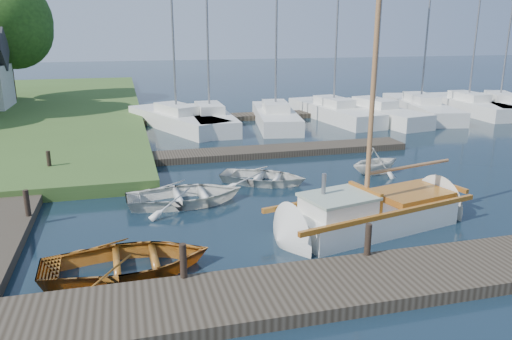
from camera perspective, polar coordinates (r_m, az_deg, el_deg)
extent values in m
plane|color=black|center=(16.67, 0.00, -3.97)|extent=(160.00, 160.00, 0.00)
cube|color=#2F281D|center=(11.41, 7.97, -13.14)|extent=(18.00, 2.20, 0.30)
cube|color=#2F281D|center=(18.44, -26.60, -3.24)|extent=(2.20, 18.00, 0.30)
cube|color=#2F281D|center=(23.14, 0.65, 2.10)|extent=(14.00, 1.60, 0.30)
cube|color=#2F281D|center=(34.60, 9.29, 6.51)|extent=(30.00, 1.60, 0.30)
cylinder|color=black|center=(11.34, -8.32, -10.22)|extent=(0.16, 0.16, 0.80)
cylinder|color=black|center=(12.58, 12.68, -7.75)|extent=(0.16, 0.16, 0.80)
cylinder|color=black|center=(16.21, -24.71, -3.44)|extent=(0.16, 0.16, 0.80)
cylinder|color=black|center=(20.96, -22.59, 0.95)|extent=(0.16, 0.16, 0.80)
cube|color=silver|center=(15.12, 12.91, -5.59)|extent=(5.32, 3.07, 0.90)
cone|color=silver|center=(17.18, 20.69, -3.61)|extent=(1.71, 2.20, 1.96)
cone|color=silver|center=(13.49, 3.23, -7.88)|extent=(1.41, 2.13, 1.96)
cube|color=#8B4612|center=(15.62, 10.79, -2.77)|extent=(6.07, 1.51, 0.14)
cube|color=#8B4612|center=(14.29, 15.47, -4.85)|extent=(6.07, 1.51, 0.14)
cube|color=#8B4612|center=(17.28, 21.63, -1.82)|extent=(0.36, 1.10, 0.14)
cube|color=silver|center=(14.16, 9.37, -3.97)|extent=(2.07, 1.77, 0.44)
cube|color=#A0B19A|center=(14.08, 9.41, -3.02)|extent=(2.19, 1.89, 0.08)
cube|color=#8B4612|center=(14.71, 12.34, -3.05)|extent=(0.43, 1.39, 0.60)
cylinder|color=slate|center=(14.04, 7.76, -1.59)|extent=(0.12, 0.12, 0.60)
cube|color=#8B4612|center=(15.98, 17.40, -2.65)|extent=(2.48, 1.96, 0.20)
cylinder|color=#935937|center=(14.00, 13.46, 12.27)|extent=(0.14, 0.14, 8.40)
cylinder|color=#935937|center=(15.59, 17.15, 0.37)|extent=(3.14, 0.82, 0.10)
imported|color=#8B4612|center=(12.44, -14.53, -9.61)|extent=(4.08, 2.99, 0.82)
imported|color=silver|center=(16.79, -8.08, -2.54)|extent=(3.97, 2.91, 0.80)
imported|color=silver|center=(18.84, 0.83, -0.54)|extent=(3.99, 3.67, 0.67)
imported|color=silver|center=(20.60, 13.53, 1.18)|extent=(2.65, 2.42, 1.18)
cube|color=silver|center=(29.80, -9.05, 5.61)|extent=(5.35, 8.73, 0.90)
cube|color=silver|center=(29.68, -9.10, 6.94)|extent=(2.45, 3.30, 0.50)
cylinder|color=slate|center=(29.34, -9.52, 16.01)|extent=(0.12, 0.12, 9.87)
cube|color=silver|center=(29.83, -5.32, 5.75)|extent=(2.23, 7.65, 0.90)
cube|color=silver|center=(29.72, -5.35, 7.08)|extent=(1.41, 2.68, 0.50)
cylinder|color=slate|center=(29.38, -5.58, 15.66)|extent=(0.12, 0.12, 9.37)
cube|color=silver|center=(30.45, 2.23, 6.01)|extent=(3.54, 8.11, 0.90)
cube|color=silver|center=(30.34, 2.25, 7.31)|extent=(1.86, 2.95, 0.50)
cylinder|color=slate|center=(30.00, 2.35, 16.50)|extent=(0.12, 0.12, 10.18)
cube|color=silver|center=(32.70, 8.83, 6.52)|extent=(3.28, 8.88, 0.90)
cube|color=silver|center=(32.60, 8.88, 7.73)|extent=(1.77, 3.19, 0.50)
cylinder|color=slate|center=(32.29, 9.25, 16.18)|extent=(0.12, 0.12, 10.09)
cube|color=silver|center=(32.80, 13.33, 6.31)|extent=(3.78, 8.66, 0.90)
cube|color=silver|center=(32.69, 13.41, 7.52)|extent=(1.94, 3.15, 0.50)
cylinder|color=slate|center=(32.38, 13.94, 15.48)|extent=(0.12, 0.12, 9.58)
cube|color=silver|center=(35.80, 18.26, 6.71)|extent=(4.04, 9.90, 0.90)
cube|color=silver|center=(35.70, 18.36, 7.82)|extent=(2.03, 3.59, 0.50)
cylinder|color=slate|center=(35.42, 19.03, 15.31)|extent=(0.12, 0.12, 9.84)
cube|color=silver|center=(37.94, 23.05, 6.73)|extent=(2.41, 8.53, 0.90)
cube|color=silver|center=(37.85, 23.16, 7.77)|extent=(1.47, 3.00, 0.50)
cylinder|color=slate|center=(37.59, 23.95, 14.83)|extent=(0.12, 0.12, 9.86)
cube|color=silver|center=(38.81, 26.03, 6.56)|extent=(5.25, 8.46, 0.90)
cube|color=silver|center=(38.72, 26.16, 7.58)|extent=(2.42, 3.21, 0.50)
cylinder|color=slate|center=(38.48, 27.23, 16.00)|extent=(0.12, 0.12, 11.93)
cylinder|color=#332114|center=(42.05, -26.17, 9.75)|extent=(0.36, 0.36, 3.67)
sphere|color=#1D3B13|center=(41.92, -26.82, 14.86)|extent=(6.73, 6.73, 6.73)
sphere|color=#1D3B13|center=(41.53, -26.12, 14.24)|extent=(5.71, 5.71, 5.71)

